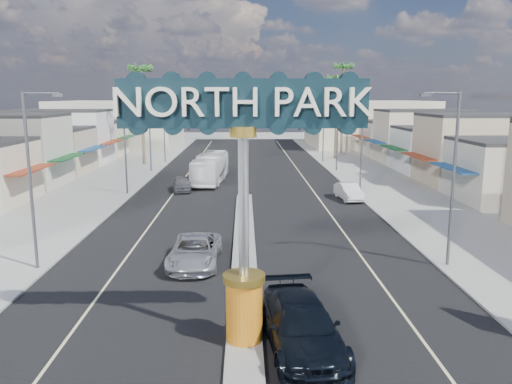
{
  "coord_description": "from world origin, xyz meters",
  "views": [
    {
      "loc": [
        0.04,
        -14.61,
        8.73
      ],
      "look_at": [
        0.59,
        9.03,
        4.2
      ],
      "focal_mm": 35.0,
      "sensor_mm": 36.0,
      "label": 1
    }
  ],
  "objects_px": {
    "palm_right_far": "(344,72)",
    "suv_right": "(301,326)",
    "streetlight_l_far": "(165,125)",
    "suv_left": "(195,251)",
    "traffic_signal_left": "(165,136)",
    "car_parked_left": "(182,184)",
    "streetlight_r_mid": "(360,138)",
    "palm_right_mid": "(337,83)",
    "traffic_signal_right": "(322,135)",
    "gateway_sign": "(243,181)",
    "streetlight_l_near": "(33,172)",
    "car_parked_right": "(349,191)",
    "streetlight_r_far": "(322,125)",
    "streetlight_l_mid": "(127,139)",
    "streetlight_r_near": "(451,171)",
    "city_bus": "(210,168)"
  },
  "relations": [
    {
      "from": "palm_right_far",
      "to": "suv_right",
      "type": "relative_size",
      "value": 2.37
    },
    {
      "from": "streetlight_l_far",
      "to": "suv_left",
      "type": "relative_size",
      "value": 1.65
    },
    {
      "from": "traffic_signal_left",
      "to": "car_parked_left",
      "type": "xyz_separation_m",
      "value": [
        3.34,
        -12.38,
        -3.59
      ]
    },
    {
      "from": "streetlight_r_mid",
      "to": "car_parked_left",
      "type": "distance_m",
      "value": 16.94
    },
    {
      "from": "streetlight_r_mid",
      "to": "palm_right_mid",
      "type": "relative_size",
      "value": 0.74
    },
    {
      "from": "streetlight_r_mid",
      "to": "traffic_signal_right",
      "type": "bearing_deg",
      "value": 95.1
    },
    {
      "from": "streetlight_l_far",
      "to": "car_parked_left",
      "type": "distance_m",
      "value": 21.35
    },
    {
      "from": "gateway_sign",
      "to": "car_parked_left",
      "type": "distance_m",
      "value": 30.66
    },
    {
      "from": "streetlight_r_mid",
      "to": "suv_left",
      "type": "distance_m",
      "value": 23.78
    },
    {
      "from": "streetlight_l_near",
      "to": "car_parked_right",
      "type": "bearing_deg",
      "value": 41.65
    },
    {
      "from": "streetlight_l_far",
      "to": "streetlight_r_far",
      "type": "bearing_deg",
      "value": 0.0
    },
    {
      "from": "streetlight_l_near",
      "to": "streetlight_l_mid",
      "type": "relative_size",
      "value": 1.0
    },
    {
      "from": "traffic_signal_left",
      "to": "streetlight_r_mid",
      "type": "relative_size",
      "value": 0.67
    },
    {
      "from": "streetlight_l_far",
      "to": "traffic_signal_left",
      "type": "bearing_deg",
      "value": -81.14
    },
    {
      "from": "gateway_sign",
      "to": "streetlight_r_near",
      "type": "bearing_deg",
      "value": 37.55
    },
    {
      "from": "gateway_sign",
      "to": "palm_right_mid",
      "type": "bearing_deg",
      "value": 76.47
    },
    {
      "from": "traffic_signal_left",
      "to": "streetlight_r_near",
      "type": "xyz_separation_m",
      "value": [
        19.62,
        -33.99,
        0.79
      ]
    },
    {
      "from": "suv_right",
      "to": "car_parked_left",
      "type": "xyz_separation_m",
      "value": [
        -7.85,
        30.03,
        -0.18
      ]
    },
    {
      "from": "streetlight_l_mid",
      "to": "streetlight_r_mid",
      "type": "xyz_separation_m",
      "value": [
        20.87,
        0.0,
        0.0
      ]
    },
    {
      "from": "streetlight_r_near",
      "to": "palm_right_far",
      "type": "relative_size",
      "value": 0.64
    },
    {
      "from": "palm_right_mid",
      "to": "palm_right_far",
      "type": "height_order",
      "value": "palm_right_far"
    },
    {
      "from": "palm_right_far",
      "to": "car_parked_right",
      "type": "distance_m",
      "value": 37.11
    },
    {
      "from": "streetlight_l_far",
      "to": "palm_right_far",
      "type": "bearing_deg",
      "value": 21.46
    },
    {
      "from": "gateway_sign",
      "to": "traffic_signal_left",
      "type": "xyz_separation_m",
      "value": [
        -9.18,
        42.02,
        -1.65
      ]
    },
    {
      "from": "gateway_sign",
      "to": "streetlight_r_near",
      "type": "height_order",
      "value": "gateway_sign"
    },
    {
      "from": "suv_right",
      "to": "car_parked_right",
      "type": "relative_size",
      "value": 1.37
    },
    {
      "from": "palm_right_mid",
      "to": "city_bus",
      "type": "bearing_deg",
      "value": -130.37
    },
    {
      "from": "gateway_sign",
      "to": "streetlight_r_mid",
      "type": "relative_size",
      "value": 1.02
    },
    {
      "from": "streetlight_l_mid",
      "to": "car_parked_left",
      "type": "relative_size",
      "value": 2.23
    },
    {
      "from": "traffic_signal_left",
      "to": "car_parked_right",
      "type": "bearing_deg",
      "value": -42.58
    },
    {
      "from": "traffic_signal_right",
      "to": "palm_right_mid",
      "type": "height_order",
      "value": "palm_right_mid"
    },
    {
      "from": "traffic_signal_left",
      "to": "palm_right_far",
      "type": "distance_m",
      "value": 31.22
    },
    {
      "from": "city_bus",
      "to": "streetlight_r_far",
      "type": "bearing_deg",
      "value": 52.71
    },
    {
      "from": "streetlight_l_far",
      "to": "streetlight_r_far",
      "type": "height_order",
      "value": "same"
    },
    {
      "from": "traffic_signal_right",
      "to": "streetlight_r_near",
      "type": "bearing_deg",
      "value": -87.9
    },
    {
      "from": "palm_right_far",
      "to": "car_parked_left",
      "type": "bearing_deg",
      "value": -124.45
    },
    {
      "from": "streetlight_r_near",
      "to": "gateway_sign",
      "type": "bearing_deg",
      "value": -142.45
    },
    {
      "from": "gateway_sign",
      "to": "city_bus",
      "type": "xyz_separation_m",
      "value": [
        -3.49,
        34.62,
        -4.45
      ]
    },
    {
      "from": "streetlight_r_mid",
      "to": "suv_right",
      "type": "distance_m",
      "value": 29.94
    },
    {
      "from": "streetlight_r_far",
      "to": "suv_right",
      "type": "bearing_deg",
      "value": -99.49
    },
    {
      "from": "streetlight_l_near",
      "to": "streetlight_r_mid",
      "type": "distance_m",
      "value": 28.9
    },
    {
      "from": "suv_right",
      "to": "city_bus",
      "type": "bearing_deg",
      "value": 92.57
    },
    {
      "from": "suv_left",
      "to": "car_parked_right",
      "type": "distance_m",
      "value": 20.33
    },
    {
      "from": "traffic_signal_right",
      "to": "car_parked_right",
      "type": "xyz_separation_m",
      "value": [
        -0.18,
        -16.71,
        -3.56
      ]
    },
    {
      "from": "traffic_signal_right",
      "to": "streetlight_l_far",
      "type": "height_order",
      "value": "streetlight_l_far"
    },
    {
      "from": "palm_right_far",
      "to": "car_parked_left",
      "type": "relative_size",
      "value": 3.5
    },
    {
      "from": "palm_right_far",
      "to": "suv_left",
      "type": "height_order",
      "value": "palm_right_far"
    },
    {
      "from": "streetlight_l_near",
      "to": "car_parked_right",
      "type": "height_order",
      "value": "streetlight_l_near"
    },
    {
      "from": "streetlight_r_mid",
      "to": "suv_right",
      "type": "bearing_deg",
      "value": -106.53
    },
    {
      "from": "streetlight_r_near",
      "to": "city_bus",
      "type": "height_order",
      "value": "streetlight_r_near"
    }
  ]
}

